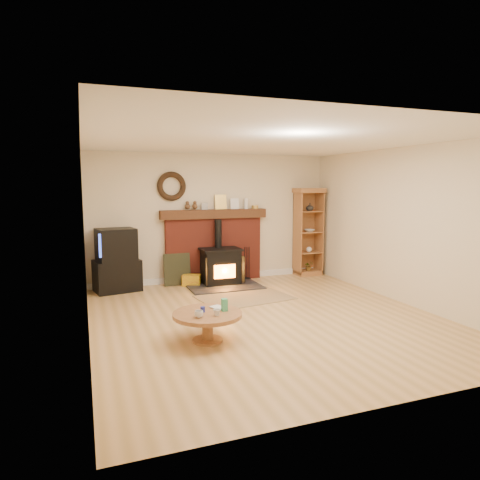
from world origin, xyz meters
name	(u,v)px	position (x,y,z in m)	size (l,w,h in m)	color
ground	(266,318)	(0.00, 0.00, 0.00)	(5.50, 5.50, 0.00)	#B28A4A
room_shell	(263,203)	(-0.02, 0.09, 1.72)	(5.02, 5.52, 2.61)	beige
chimney_breast	(214,242)	(0.00, 2.67, 0.80)	(2.20, 0.22, 1.78)	maroon
wood_stove	(221,267)	(0.02, 2.27, 0.35)	(1.40, 1.00, 1.29)	black
area_rug	(245,297)	(0.11, 1.18, 0.01)	(1.55, 1.06, 0.01)	brown
tv_unit	(117,261)	(-1.95, 2.47, 0.56)	(0.90, 0.70, 1.18)	black
curio_cabinet	(308,232)	(2.11, 2.55, 0.96)	(0.61, 0.44, 1.91)	#975E31
firelog_box	(192,280)	(-0.55, 2.40, 0.11)	(0.35, 0.22, 0.22)	#DBE408
leaning_painting	(177,269)	(-0.80, 2.55, 0.32)	(0.53, 0.03, 0.63)	black
fire_tools	(247,274)	(0.66, 2.50, 0.13)	(0.16, 0.16, 0.70)	black
coffee_table	(208,318)	(-1.09, -0.64, 0.31)	(0.88, 0.88, 0.54)	brown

